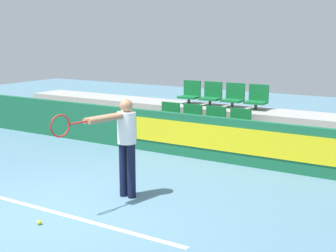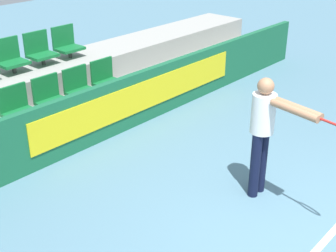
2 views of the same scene
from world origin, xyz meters
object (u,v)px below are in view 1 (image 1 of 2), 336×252
Objects in this scene: stadium_chair_2 at (214,121)px; tennis_ball at (39,222)px; stadium_chair_0 at (169,116)px; stadium_chair_6 at (234,97)px; stadium_chair_5 at (211,95)px; stadium_chair_1 at (191,119)px; stadium_chair_3 at (239,124)px; stadium_chair_4 at (190,93)px; stadium_chair_7 at (257,98)px; tennis_player at (123,138)px.

stadium_chair_2 is 8.70× the size of tennis_ball.
stadium_chair_0 is 5.08m from tennis_ball.
tennis_ball is (-0.24, -6.00, -1.07)m from stadium_chair_6.
stadium_chair_5 is (-0.59, 1.04, 0.42)m from stadium_chair_2.
stadium_chair_0 is 1.27m from stadium_chair_5.
stadium_chair_1 is at bearing -119.43° from stadium_chair_6.
stadium_chair_0 and stadium_chair_3 have the same top height.
stadium_chair_4 is 1.00× the size of stadium_chair_6.
stadium_chair_2 is 1.00× the size of stadium_chair_6.
stadium_chair_4 is at bearing 138.45° from stadium_chair_2.
stadium_chair_7 is (1.77, 0.00, 0.00)m from stadium_chair_4.
tennis_player is (0.71, -4.53, -0.13)m from stadium_chair_5.
stadium_chair_7 is at bearing 41.55° from stadium_chair_1.
stadium_chair_2 is 1.00× the size of stadium_chair_4.
stadium_chair_5 is (0.00, 1.04, 0.42)m from stadium_chair_1.
stadium_chair_4 reaches higher than stadium_chair_3.
stadium_chair_7 is (0.59, 1.04, 0.42)m from stadium_chair_2.
stadium_chair_7 is (1.18, 0.00, 0.00)m from stadium_chair_5.
stadium_chair_0 is 1.63m from stadium_chair_6.
stadium_chair_4 is 1.00× the size of stadium_chair_7.
stadium_chair_5 is (0.59, 1.04, 0.42)m from stadium_chair_0.
stadium_chair_2 and stadium_chair_3 have the same top height.
stadium_chair_3 is (0.59, 0.00, 0.00)m from stadium_chair_2.
stadium_chair_4 and stadium_chair_7 have the same top height.
stadium_chair_6 is (0.00, 1.04, 0.42)m from stadium_chair_2.
stadium_chair_3 is 1.00× the size of stadium_chair_5.
tennis_player reaches higher than stadium_chair_0.
stadium_chair_3 is 1.63m from stadium_chair_5.
stadium_chair_6 is 0.36× the size of tennis_player.
tennis_ball is (0.94, -4.95, -0.65)m from stadium_chair_0.
tennis_player reaches higher than tennis_ball.
stadium_chair_4 is 1.00× the size of stadium_chair_5.
stadium_chair_7 is at bearing 0.00° from stadium_chair_6.
stadium_chair_3 is 1.00× the size of stadium_chair_7.
stadium_chair_7 is (1.77, 1.04, 0.42)m from stadium_chair_0.
stadium_chair_2 is 1.27m from stadium_chair_7.
stadium_chair_2 is 1.00× the size of stadium_chair_7.
stadium_chair_0 is 1.13m from stadium_chair_4.
stadium_chair_3 is at bearing -41.55° from stadium_chair_5.
stadium_chair_1 is at bearing 0.00° from stadium_chair_0.
stadium_chair_5 reaches higher than tennis_ball.
stadium_chair_5 is at bearing 93.37° from tennis_ball.
stadium_chair_1 is 8.70× the size of tennis_ball.
stadium_chair_7 reaches higher than stadium_chair_3.
stadium_chair_6 is (0.59, 0.00, 0.00)m from stadium_chair_5.
stadium_chair_5 is 6.10m from tennis_ball.
stadium_chair_7 reaches higher than tennis_ball.
stadium_chair_3 is at bearing 0.00° from stadium_chair_1.
stadium_chair_4 is (-1.77, 1.04, 0.42)m from stadium_chair_3.
stadium_chair_3 reaches higher than tennis_ball.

